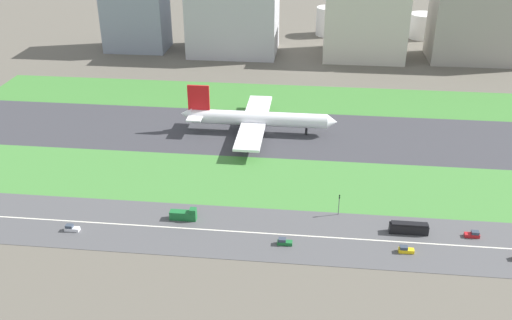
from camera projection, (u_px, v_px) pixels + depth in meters
The scene contains 21 objects.
ground_plane at pixel (270, 133), 238.35m from camera, with size 800.00×800.00×0.00m, color #5B564C.
runway at pixel (270, 133), 238.33m from camera, with size 280.00×46.00×0.10m, color #38383D.
grass_median_north at pixel (277, 98), 274.55m from camera, with size 280.00×36.00×0.10m, color #3D7A33.
grass_median_south at pixel (260, 181), 202.11m from camera, with size 280.00×36.00×0.10m, color #427F38.
highway at pixel (249, 232), 173.84m from camera, with size 280.00×28.00×0.10m, color #4C4C4F.
highway_centerline at pixel (249, 232), 173.81m from camera, with size 266.00×0.50×0.01m, color silver.
airliner at pixel (255, 119), 236.10m from camera, with size 65.00×56.00×19.70m.
car_0 at pixel (406, 250), 164.53m from camera, with size 4.40×1.80×2.00m.
car_5 at pixel (284, 242), 167.94m from camera, with size 4.40×1.80×2.00m.
truck_0 at pixel (184, 215), 179.57m from camera, with size 8.40×2.50×4.00m.
bus_0 at pixel (409, 228), 172.76m from camera, with size 11.60×2.50×3.50m.
car_4 at pixel (72, 228), 174.27m from camera, with size 4.40×1.80×2.00m.
car_1 at pixel (473, 234), 171.32m from camera, with size 4.40×1.80×2.00m.
traffic_light at pixel (339, 203), 180.72m from camera, with size 0.36×0.50×7.20m.
terminal_building at pixel (135, 11), 337.46m from camera, with size 36.10×24.70×45.26m, color gray.
hangar_building at pixel (233, 11), 331.06m from camera, with size 50.68×37.54×48.33m, color #B2B2B7.
office_tower at pixel (365, 23), 325.87m from camera, with size 45.37×36.67×38.91m, color beige.
cargo_warehouse at pixel (486, 17), 317.22m from camera, with size 58.28×30.45×48.58m, color #9E998E.
fuel_tank_west at pixel (329, 21), 372.31m from camera, with size 16.72×16.72×17.98m, color silver.
fuel_tank_centre at pixel (370, 25), 370.49m from camera, with size 25.89×25.89×14.58m, color silver.
fuel_tank_east at pixel (423, 26), 367.06m from camera, with size 18.42×18.42×15.29m, color silver.
Camera 1 is at (18.01, -216.30, 99.29)m, focal length 40.20 mm.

